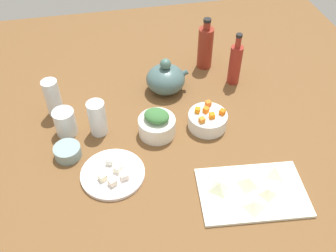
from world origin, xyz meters
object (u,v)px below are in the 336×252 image
object	(u,v)px
bowl_carrots	(207,120)
drinking_glass_0	(65,122)
bottle_1	(205,47)
drinking_glass_2	(53,98)
bowl_small_side	(68,152)
bottle_0	(235,64)
plate_tofu	(113,174)
teapot	(166,79)
cutting_board	(252,192)
drinking_glass_1	(97,118)
bowl_greens	(157,126)

from	to	relation	value
bowl_carrots	drinking_glass_0	distance (cm)	49.00
bottle_1	drinking_glass_2	distance (cm)	63.51
bowl_carrots	bowl_small_side	size ratio (longest dim) A/B	1.56
bottle_0	plate_tofu	bearing A→B (deg)	-143.59
teapot	bottle_1	size ratio (longest dim) A/B	0.76
bowl_carrots	bottle_0	distance (cm)	29.03
plate_tofu	bottle_0	xyz separation A→B (cm)	(51.82, 38.22, 8.21)
cutting_board	bowl_carrots	distance (cm)	31.16
cutting_board	bottle_0	xyz separation A→B (cm)	(11.66, 53.31, 8.31)
cutting_board	bottle_0	bearing A→B (deg)	77.66
drinking_glass_0	drinking_glass_1	world-z (taller)	drinking_glass_1
bowl_greens	bowl_small_side	size ratio (longest dim) A/B	1.46
cutting_board	bottle_1	xyz separation A→B (cm)	(3.21, 66.27, 8.80)
bottle_0	drinking_glass_1	distance (cm)	57.45
bowl_small_side	teapot	distance (cm)	46.88
bottle_0	bottle_1	bearing A→B (deg)	123.09
teapot	bottle_1	distance (cm)	23.25
bowl_greens	bottle_1	distance (cm)	44.85
cutting_board	bottle_1	size ratio (longest dim) A/B	1.46
drinking_glass_1	plate_tofu	bearing A→B (deg)	-82.44
bowl_carrots	bottle_1	bearing A→B (deg)	76.46
bottle_0	drinking_glass_1	bearing A→B (deg)	-161.75
bottle_0	bowl_small_side	bearing A→B (deg)	-157.31
cutting_board	bowl_small_side	xyz separation A→B (cm)	(-53.65, 26.00, 1.50)
bottle_1	drinking_glass_0	world-z (taller)	bottle_1
bowl_carrots	teapot	bearing A→B (deg)	114.53
bowl_greens	drinking_glass_1	distance (cm)	20.33
bowl_greens	bowl_carrots	size ratio (longest dim) A/B	0.93
bowl_carrots	bowl_greens	bearing A→B (deg)	179.93
bowl_greens	bowl_carrots	xyz separation A→B (cm)	(17.96, -0.02, -0.50)
bowl_small_side	drinking_glass_2	world-z (taller)	drinking_glass_2
teapot	bowl_carrots	bearing A→B (deg)	-65.47
teapot	bottle_0	bearing A→B (deg)	-0.22
bottle_0	bottle_1	size ratio (longest dim) A/B	0.99
cutting_board	drinking_glass_0	bearing A→B (deg)	145.34
bowl_greens	teapot	bearing A→B (deg)	71.66
bowl_small_side	teapot	world-z (taller)	teapot
bowl_carrots	bottle_1	size ratio (longest dim) A/B	0.62
bowl_carrots	drinking_glass_2	distance (cm)	55.19
drinking_glass_0	drinking_glass_1	bearing A→B (deg)	-9.86
teapot	bowl_greens	bearing A→B (deg)	-108.34
cutting_board	bowl_greens	bearing A→B (deg)	127.29
bowl_small_side	bottle_1	world-z (taller)	bottle_1
bottle_0	drinking_glass_0	distance (cm)	67.60
plate_tofu	drinking_glass_2	bearing A→B (deg)	117.90
bowl_greens	drinking_glass_0	world-z (taller)	drinking_glass_0
plate_tofu	bottle_0	size ratio (longest dim) A/B	0.93
drinking_glass_2	bottle_0	bearing A→B (deg)	4.42
cutting_board	drinking_glass_1	world-z (taller)	drinking_glass_1
bowl_greens	bowl_small_side	bearing A→B (deg)	-171.31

